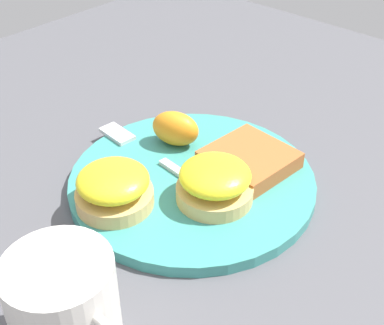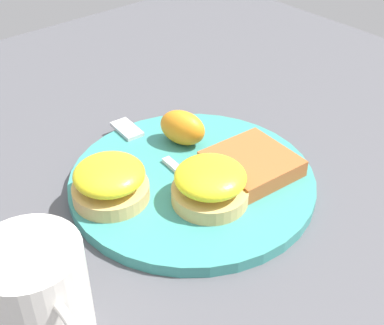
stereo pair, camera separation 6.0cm
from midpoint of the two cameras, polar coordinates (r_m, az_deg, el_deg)
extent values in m
plane|color=#4C4C51|center=(0.62, 2.77, -2.64)|extent=(1.10, 1.10, 0.00)
cylinder|color=teal|center=(0.62, 2.79, -2.13)|extent=(0.28, 0.28, 0.01)
cylinder|color=tan|center=(0.58, -5.72, -3.22)|extent=(0.08, 0.08, 0.02)
ellipsoid|color=yellow|center=(0.57, -5.86, -1.38)|extent=(0.08, 0.08, 0.03)
cylinder|color=tan|center=(0.58, 4.91, -3.50)|extent=(0.08, 0.08, 0.02)
ellipsoid|color=yellow|center=(0.56, 5.03, -1.65)|extent=(0.08, 0.08, 0.03)
cube|color=#AB5A2B|center=(0.62, 9.13, -0.22)|extent=(0.10, 0.10, 0.02)
ellipsoid|color=orange|center=(0.66, 1.59, 3.65)|extent=(0.07, 0.05, 0.04)
cube|color=silver|center=(0.60, 3.25, -2.47)|extent=(0.12, 0.02, 0.00)
cube|color=silver|center=(0.70, -4.26, 3.60)|extent=(0.05, 0.03, 0.00)
cylinder|color=silver|center=(0.45, -12.61, -13.72)|extent=(0.09, 0.09, 0.10)
camera|label=1|loc=(0.03, -87.14, 2.07)|focal=50.00mm
camera|label=2|loc=(0.03, 92.86, -2.07)|focal=50.00mm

